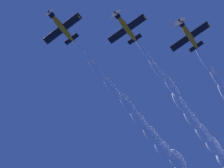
{
  "coord_description": "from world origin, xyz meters",
  "views": [
    {
      "loc": [
        16.52,
        -15.07,
        1.51
      ],
      "look_at": [
        9.14,
        20.94,
        72.77
      ],
      "focal_mm": 57.02,
      "sensor_mm": 36.0,
      "label": 1
    }
  ],
  "objects": [
    {
      "name": "smoke_trail_left_wingman",
      "position": [
        31.88,
        47.04,
        75.68
      ],
      "size": [
        25.66,
        52.5,
        6.71
      ],
      "color": "white"
    },
    {
      "name": "smoke_trail_lead",
      "position": [
        19.2,
        43.63,
        73.57
      ],
      "size": [
        26.04,
        52.77,
        6.76
      ],
      "color": "white"
    },
    {
      "name": "airplane_left_wingman",
      "position": [
        14.61,
        8.31,
        72.64
      ],
      "size": [
        8.85,
        8.01,
        2.75
      ],
      "color": "orange"
    },
    {
      "name": "airplane_right_wingman",
      "position": [
        27.05,
        12.06,
        71.17
      ],
      "size": [
        8.82,
        7.99,
        3.18
      ],
      "color": "orange"
    },
    {
      "name": "airplane_lead",
      "position": [
        1.91,
        4.91,
        70.55
      ],
      "size": [
        8.8,
        8.0,
        2.91
      ],
      "color": "orange"
    }
  ]
}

